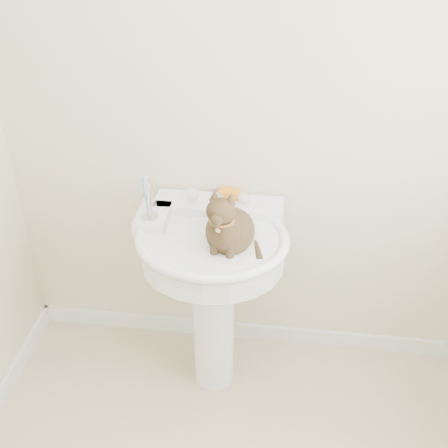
% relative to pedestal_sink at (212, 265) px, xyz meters
% --- Properties ---
extents(wall_back, '(2.20, 0.00, 2.50)m').
position_rel_pedestal_sink_xyz_m(wall_back, '(0.15, 0.29, 0.56)').
color(wall_back, beige).
rests_on(wall_back, ground).
extents(baseboard_back, '(2.20, 0.02, 0.09)m').
position_rel_pedestal_sink_xyz_m(baseboard_back, '(0.15, 0.28, -0.64)').
color(baseboard_back, white).
rests_on(baseboard_back, floor).
extents(pedestal_sink, '(0.64, 0.62, 0.87)m').
position_rel_pedestal_sink_xyz_m(pedestal_sink, '(0.00, 0.00, 0.00)').
color(pedestal_sink, white).
rests_on(pedestal_sink, floor).
extents(faucet, '(0.28, 0.12, 0.14)m').
position_rel_pedestal_sink_xyz_m(faucet, '(0.00, 0.16, 0.23)').
color(faucet, silver).
rests_on(faucet, pedestal_sink).
extents(soap_bar, '(0.10, 0.07, 0.03)m').
position_rel_pedestal_sink_xyz_m(soap_bar, '(0.04, 0.25, 0.20)').
color(soap_bar, orange).
rests_on(soap_bar, pedestal_sink).
extents(toothbrush_cup, '(0.07, 0.07, 0.18)m').
position_rel_pedestal_sink_xyz_m(toothbrush_cup, '(-0.26, 0.04, 0.24)').
color(toothbrush_cup, silver).
rests_on(toothbrush_cup, pedestal_sink).
extents(cat, '(0.21, 0.27, 0.39)m').
position_rel_pedestal_sink_xyz_m(cat, '(0.07, -0.05, 0.22)').
color(cat, '#49381E').
rests_on(cat, pedestal_sink).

